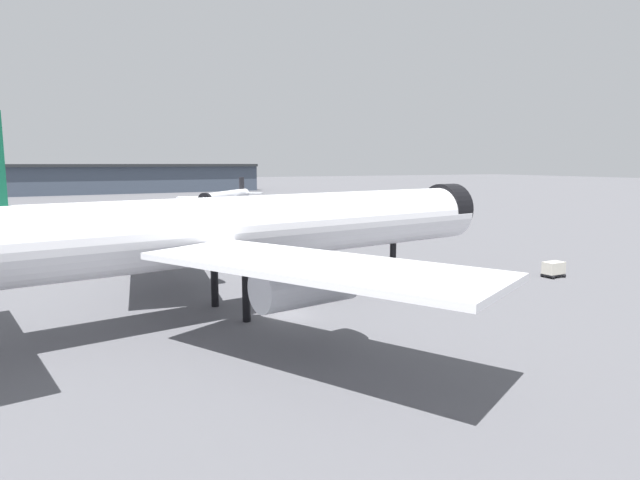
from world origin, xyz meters
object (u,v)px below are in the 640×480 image
Objects in this scene: traffic_cone_near_nose at (245,247)px; airliner_near_gate at (251,229)px; airliner_far_taxiway at (227,197)px; baggage_cart_trailing at (554,269)px; service_truck_front at (48,253)px.

airliner_near_gate is at bearing -106.97° from traffic_cone_near_nose.
airliner_far_taxiway reaches higher than traffic_cone_near_nose.
airliner_near_gate is 77.05× the size of traffic_cone_near_nose.
baggage_cart_trailing is at bearing 42.79° from airliner_far_taxiway.
service_truck_front is at bearing 106.93° from airliner_near_gate.
airliner_near_gate reaches higher than traffic_cone_near_nose.
baggage_cart_trailing is 3.16× the size of traffic_cone_near_nose.
airliner_near_gate is 37.10m from service_truck_front.
traffic_cone_near_nose is at bearing 122.87° from baggage_cart_trailing.
traffic_cone_near_nose is (-16.64, -67.07, -3.60)m from airliner_far_taxiway.
traffic_cone_near_nose is at bearing 134.66° from service_truck_front.
service_truck_front is (-43.82, -68.31, -2.41)m from airliner_far_taxiway.
service_truck_front is at bearing 4.89° from airliner_far_taxiway.
airliner_near_gate is 36.91m from baggage_cart_trailing.
baggage_cart_trailing is (36.31, -1.79, -6.40)m from airliner_near_gate.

